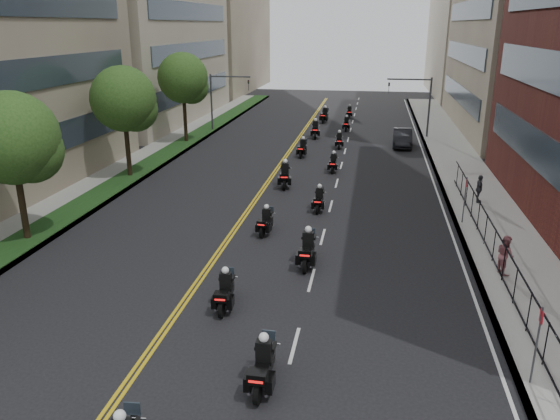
{
  "coord_description": "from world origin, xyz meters",
  "views": [
    {
      "loc": [
        5.38,
        -10.69,
        10.19
      ],
      "look_at": [
        1.02,
        14.87,
        1.35
      ],
      "focal_mm": 35.0,
      "sensor_mm": 36.0,
      "label": 1
    }
  ],
  "objects_px": {
    "motorcycle_12": "(325,116)",
    "pedestrian_c": "(479,189)",
    "motorcycle_2": "(225,292)",
    "motorcycle_3": "(308,251)",
    "motorcycle_5": "(319,200)",
    "motorcycle_8": "(303,149)",
    "pedestrian_b": "(505,254)",
    "motorcycle_10": "(315,130)",
    "motorcycle_4": "(266,222)",
    "motorcycle_13": "(349,113)",
    "motorcycle_6": "(285,176)",
    "motorcycle_1": "(263,367)",
    "motorcycle_9": "(339,141)",
    "parked_sedan": "(402,138)",
    "motorcycle_11": "(346,124)",
    "motorcycle_7": "(333,163)"
  },
  "relations": [
    {
      "from": "motorcycle_10",
      "to": "parked_sedan",
      "type": "distance_m",
      "value": 8.33
    },
    {
      "from": "motorcycle_10",
      "to": "pedestrian_b",
      "type": "relative_size",
      "value": 1.48
    },
    {
      "from": "motorcycle_4",
      "to": "pedestrian_b",
      "type": "xyz_separation_m",
      "value": [
        10.93,
        -3.24,
        0.39
      ]
    },
    {
      "from": "motorcycle_13",
      "to": "pedestrian_b",
      "type": "relative_size",
      "value": 1.22
    },
    {
      "from": "motorcycle_3",
      "to": "motorcycle_4",
      "type": "height_order",
      "value": "motorcycle_3"
    },
    {
      "from": "motorcycle_10",
      "to": "motorcycle_13",
      "type": "distance_m",
      "value": 12.62
    },
    {
      "from": "motorcycle_4",
      "to": "motorcycle_12",
      "type": "relative_size",
      "value": 0.83
    },
    {
      "from": "motorcycle_6",
      "to": "motorcycle_8",
      "type": "relative_size",
      "value": 1.13
    },
    {
      "from": "motorcycle_8",
      "to": "motorcycle_7",
      "type": "bearing_deg",
      "value": -52.57
    },
    {
      "from": "motorcycle_9",
      "to": "motorcycle_7",
      "type": "bearing_deg",
      "value": -93.41
    },
    {
      "from": "motorcycle_6",
      "to": "motorcycle_10",
      "type": "bearing_deg",
      "value": 83.06
    },
    {
      "from": "motorcycle_10",
      "to": "motorcycle_2",
      "type": "bearing_deg",
      "value": -95.41
    },
    {
      "from": "motorcycle_10",
      "to": "motorcycle_12",
      "type": "height_order",
      "value": "motorcycle_10"
    },
    {
      "from": "motorcycle_5",
      "to": "motorcycle_8",
      "type": "bearing_deg",
      "value": 102.0
    },
    {
      "from": "motorcycle_4",
      "to": "motorcycle_13",
      "type": "bearing_deg",
      "value": 92.07
    },
    {
      "from": "parked_sedan",
      "to": "pedestrian_b",
      "type": "distance_m",
      "value": 26.28
    },
    {
      "from": "motorcycle_4",
      "to": "motorcycle_10",
      "type": "height_order",
      "value": "motorcycle_10"
    },
    {
      "from": "parked_sedan",
      "to": "motorcycle_6",
      "type": "bearing_deg",
      "value": -118.35
    },
    {
      "from": "motorcycle_2",
      "to": "motorcycle_11",
      "type": "bearing_deg",
      "value": 83.07
    },
    {
      "from": "motorcycle_12",
      "to": "motorcycle_6",
      "type": "bearing_deg",
      "value": -83.77
    },
    {
      "from": "motorcycle_1",
      "to": "pedestrian_c",
      "type": "distance_m",
      "value": 21.2
    },
    {
      "from": "motorcycle_6",
      "to": "motorcycle_8",
      "type": "xyz_separation_m",
      "value": [
        0.03,
        8.86,
        -0.08
      ]
    },
    {
      "from": "motorcycle_12",
      "to": "motorcycle_10",
      "type": "bearing_deg",
      "value": -83.77
    },
    {
      "from": "motorcycle_8",
      "to": "motorcycle_9",
      "type": "height_order",
      "value": "motorcycle_8"
    },
    {
      "from": "motorcycle_2",
      "to": "motorcycle_5",
      "type": "height_order",
      "value": "motorcycle_2"
    },
    {
      "from": "motorcycle_2",
      "to": "motorcycle_3",
      "type": "xyz_separation_m",
      "value": [
        2.59,
        4.34,
        0.07
      ]
    },
    {
      "from": "motorcycle_1",
      "to": "motorcycle_4",
      "type": "height_order",
      "value": "motorcycle_1"
    },
    {
      "from": "motorcycle_2",
      "to": "motorcycle_10",
      "type": "relative_size",
      "value": 0.88
    },
    {
      "from": "motorcycle_1",
      "to": "pedestrian_b",
      "type": "bearing_deg",
      "value": 47.36
    },
    {
      "from": "motorcycle_12",
      "to": "pedestrian_c",
      "type": "xyz_separation_m",
      "value": [
        11.64,
        -27.24,
        0.26
      ]
    },
    {
      "from": "motorcycle_9",
      "to": "pedestrian_c",
      "type": "height_order",
      "value": "pedestrian_c"
    },
    {
      "from": "motorcycle_2",
      "to": "motorcycle_12",
      "type": "distance_m",
      "value": 41.88
    },
    {
      "from": "motorcycle_5",
      "to": "motorcycle_13",
      "type": "height_order",
      "value": "motorcycle_5"
    },
    {
      "from": "motorcycle_6",
      "to": "pedestrian_c",
      "type": "xyz_separation_m",
      "value": [
        11.94,
        -1.83,
        0.25
      ]
    },
    {
      "from": "motorcycle_7",
      "to": "pedestrian_b",
      "type": "distance_m",
      "value": 18.37
    },
    {
      "from": "motorcycle_8",
      "to": "motorcycle_6",
      "type": "bearing_deg",
      "value": -85.52
    },
    {
      "from": "motorcycle_7",
      "to": "pedestrian_b",
      "type": "xyz_separation_m",
      "value": [
        8.48,
        -16.29,
        0.39
      ]
    },
    {
      "from": "motorcycle_12",
      "to": "motorcycle_13",
      "type": "xyz_separation_m",
      "value": [
        2.51,
        3.69,
        -0.12
      ]
    },
    {
      "from": "parked_sedan",
      "to": "pedestrian_b",
      "type": "xyz_separation_m",
      "value": [
        3.17,
        -26.09,
        0.24
      ]
    },
    {
      "from": "motorcycle_9",
      "to": "motorcycle_11",
      "type": "bearing_deg",
      "value": 84.71
    },
    {
      "from": "motorcycle_3",
      "to": "motorcycle_4",
      "type": "relative_size",
      "value": 1.19
    },
    {
      "from": "motorcycle_10",
      "to": "motorcycle_4",
      "type": "bearing_deg",
      "value": -95.29
    },
    {
      "from": "motorcycle_1",
      "to": "motorcycle_3",
      "type": "xyz_separation_m",
      "value": [
        0.24,
        8.79,
        0.03
      ]
    },
    {
      "from": "motorcycle_9",
      "to": "motorcycle_10",
      "type": "relative_size",
      "value": 0.85
    },
    {
      "from": "motorcycle_6",
      "to": "pedestrian_b",
      "type": "bearing_deg",
      "value": -52.45
    },
    {
      "from": "motorcycle_11",
      "to": "motorcycle_12",
      "type": "bearing_deg",
      "value": 120.59
    },
    {
      "from": "motorcycle_2",
      "to": "motorcycle_8",
      "type": "distance_m",
      "value": 25.33
    },
    {
      "from": "motorcycle_5",
      "to": "motorcycle_13",
      "type": "relative_size",
      "value": 1.02
    },
    {
      "from": "motorcycle_5",
      "to": "pedestrian_b",
      "type": "bearing_deg",
      "value": -39.84
    },
    {
      "from": "motorcycle_7",
      "to": "motorcycle_8",
      "type": "distance_m",
      "value": 5.21
    }
  ]
}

